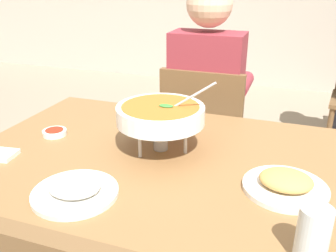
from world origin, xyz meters
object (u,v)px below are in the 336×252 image
object	(u,v)px
diner_main	(208,94)
rice_plate	(75,189)
drink_glass	(312,237)
sauce_dish	(55,132)
curry_bowl	(161,115)
appetizer_plate	(286,184)
chair_diner_main	(204,137)
dining_table_main	(154,183)

from	to	relation	value
diner_main	rice_plate	bearing A→B (deg)	-96.19
drink_glass	sauce_dish	bearing A→B (deg)	157.68
curry_bowl	appetizer_plate	size ratio (longest dim) A/B	1.39
diner_main	drink_glass	xyz separation A→B (m)	(0.50, -1.12, 0.07)
chair_diner_main	sauce_dish	xyz separation A→B (m)	(-0.42, -0.71, 0.26)
appetizer_plate	sauce_dish	xyz separation A→B (m)	(-0.85, 0.11, -0.01)
curry_bowl	rice_plate	world-z (taller)	curry_bowl
appetizer_plate	sauce_dish	bearing A→B (deg)	172.79
dining_table_main	drink_glass	world-z (taller)	drink_glass
dining_table_main	curry_bowl	size ratio (longest dim) A/B	3.80
chair_diner_main	diner_main	world-z (taller)	diner_main
diner_main	appetizer_plate	xyz separation A→B (m)	(0.43, -0.85, 0.03)
diner_main	rice_plate	world-z (taller)	diner_main
curry_bowl	appetizer_plate	distance (m)	0.46
chair_diner_main	diner_main	distance (m)	0.24
dining_table_main	curry_bowl	bearing A→B (deg)	83.29
dining_table_main	chair_diner_main	size ratio (longest dim) A/B	1.41
curry_bowl	rice_plate	distance (m)	0.39
diner_main	sauce_dish	world-z (taller)	diner_main
chair_diner_main	appetizer_plate	bearing A→B (deg)	-62.06
dining_table_main	sauce_dish	world-z (taller)	sauce_dish
chair_diner_main	rice_plate	bearing A→B (deg)	-96.39
rice_plate	appetizer_plate	world-z (taller)	same
diner_main	curry_bowl	distance (m)	0.73
diner_main	appetizer_plate	bearing A→B (deg)	-62.98
drink_glass	rice_plate	bearing A→B (deg)	175.82
chair_diner_main	sauce_dish	size ratio (longest dim) A/B	10.00
diner_main	drink_glass	world-z (taller)	diner_main
diner_main	curry_bowl	xyz separation A→B (m)	(0.01, -0.72, 0.14)
chair_diner_main	sauce_dish	distance (m)	0.86
diner_main	curry_bowl	bearing A→B (deg)	-89.48
chair_diner_main	curry_bowl	world-z (taller)	curry_bowl
rice_plate	chair_diner_main	bearing A→B (deg)	83.61
curry_bowl	appetizer_plate	bearing A→B (deg)	-16.83
dining_table_main	drink_glass	distance (m)	0.62
sauce_dish	drink_glass	world-z (taller)	drink_glass
diner_main	sauce_dish	size ratio (longest dim) A/B	14.56
sauce_dish	drink_glass	distance (m)	0.99
rice_plate	drink_glass	size ratio (longest dim) A/B	1.85
diner_main	rice_plate	distance (m)	1.08
dining_table_main	rice_plate	xyz separation A→B (m)	(-0.12, -0.30, 0.13)
curry_bowl	rice_plate	size ratio (longest dim) A/B	1.39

